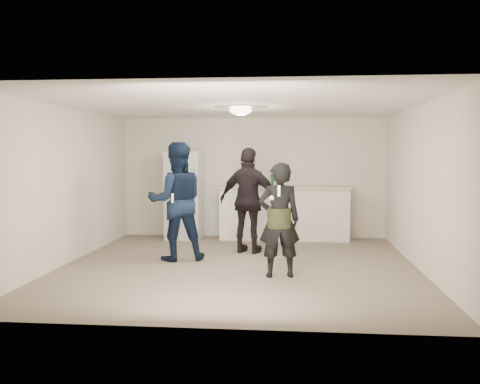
# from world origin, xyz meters

# --- Properties ---
(floor) EXTENTS (6.00, 6.00, 0.00)m
(floor) POSITION_xyz_m (0.00, 0.00, 0.00)
(floor) COLOR #6B5B4C
(floor) RESTS_ON ground
(ceiling) EXTENTS (6.00, 6.00, 0.00)m
(ceiling) POSITION_xyz_m (0.00, 0.00, 2.50)
(ceiling) COLOR silver
(ceiling) RESTS_ON wall_back
(wall_back) EXTENTS (6.00, 0.00, 6.00)m
(wall_back) POSITION_xyz_m (0.00, 3.00, 1.25)
(wall_back) COLOR beige
(wall_back) RESTS_ON floor
(wall_front) EXTENTS (6.00, 0.00, 6.00)m
(wall_front) POSITION_xyz_m (0.00, -3.00, 1.25)
(wall_front) COLOR beige
(wall_front) RESTS_ON floor
(wall_left) EXTENTS (0.00, 6.00, 6.00)m
(wall_left) POSITION_xyz_m (-2.75, 0.00, 1.25)
(wall_left) COLOR beige
(wall_left) RESTS_ON floor
(wall_right) EXTENTS (0.00, 6.00, 6.00)m
(wall_right) POSITION_xyz_m (2.75, 0.00, 1.25)
(wall_right) COLOR beige
(wall_right) RESTS_ON floor
(counter) EXTENTS (2.60, 0.56, 1.05)m
(counter) POSITION_xyz_m (0.67, 2.67, 0.53)
(counter) COLOR silver
(counter) RESTS_ON floor
(counter_top) EXTENTS (2.68, 0.64, 0.04)m
(counter_top) POSITION_xyz_m (0.67, 2.67, 1.07)
(counter_top) COLOR beige
(counter_top) RESTS_ON counter
(fridge) EXTENTS (0.70, 0.70, 1.80)m
(fridge) POSITION_xyz_m (-1.39, 2.60, 0.90)
(fridge) COLOR silver
(fridge) RESTS_ON floor
(fridge_handle) EXTENTS (0.02, 0.02, 0.60)m
(fridge_handle) POSITION_xyz_m (-1.11, 2.23, 1.30)
(fridge_handle) COLOR silver
(fridge_handle) RESTS_ON fridge
(ceiling_dome) EXTENTS (0.36, 0.36, 0.16)m
(ceiling_dome) POSITION_xyz_m (0.00, 0.30, 2.45)
(ceiling_dome) COLOR white
(ceiling_dome) RESTS_ON ceiling
(shaker) EXTENTS (0.08, 0.08, 0.17)m
(shaker) POSITION_xyz_m (0.36, 2.55, 1.18)
(shaker) COLOR silver
(shaker) RESTS_ON counter_top
(man) EXTENTS (1.13, 1.00, 1.95)m
(man) POSITION_xyz_m (-1.07, 0.40, 0.97)
(man) COLOR #0F2240
(man) RESTS_ON floor
(woman) EXTENTS (0.66, 0.50, 1.64)m
(woman) POSITION_xyz_m (0.64, -0.66, 0.82)
(woman) COLOR black
(woman) RESTS_ON floor
(camo_shorts) EXTENTS (0.34, 0.34, 0.28)m
(camo_shorts) POSITION_xyz_m (0.64, -0.66, 0.85)
(camo_shorts) COLOR #343C1B
(camo_shorts) RESTS_ON woman
(spectator) EXTENTS (1.18, 0.73, 1.87)m
(spectator) POSITION_xyz_m (0.07, 1.13, 0.93)
(spectator) COLOR black
(spectator) RESTS_ON floor
(remote_man) EXTENTS (0.04, 0.04, 0.15)m
(remote_man) POSITION_xyz_m (-1.07, 0.12, 1.05)
(remote_man) COLOR white
(remote_man) RESTS_ON man
(nunchuk_man) EXTENTS (0.07, 0.07, 0.07)m
(nunchuk_man) POSITION_xyz_m (-0.95, 0.15, 0.98)
(nunchuk_man) COLOR white
(nunchuk_man) RESTS_ON man
(remote_woman) EXTENTS (0.04, 0.04, 0.15)m
(remote_woman) POSITION_xyz_m (0.64, -0.91, 1.25)
(remote_woman) COLOR white
(remote_woman) RESTS_ON woman
(nunchuk_woman) EXTENTS (0.07, 0.07, 0.07)m
(nunchuk_woman) POSITION_xyz_m (0.54, -0.88, 1.15)
(nunchuk_woman) COLOR white
(nunchuk_woman) RESTS_ON woman
(bottle_cluster) EXTENTS (0.58, 0.37, 0.25)m
(bottle_cluster) POSITION_xyz_m (0.21, 2.65, 1.20)
(bottle_cluster) COLOR #8C5814
(bottle_cluster) RESTS_ON counter_top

